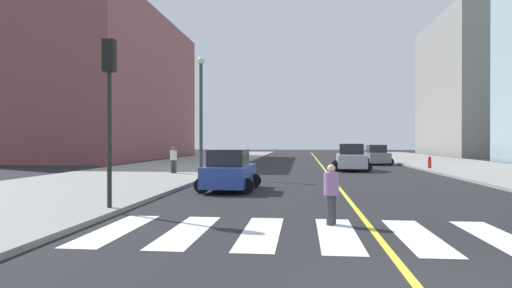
% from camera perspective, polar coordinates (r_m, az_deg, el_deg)
% --- Properties ---
extents(sidewalk_kerb_west, '(10.00, 120.00, 0.15)m').
position_cam_1_polar(sidewalk_kerb_west, '(28.61, -15.57, -3.90)').
color(sidewalk_kerb_west, gray).
rests_on(sidewalk_kerb_west, ground).
extents(crosswalk_paint, '(13.50, 4.00, 0.01)m').
position_cam_1_polar(crosswalk_paint, '(10.90, 15.22, -11.22)').
color(crosswalk_paint, silver).
rests_on(crosswalk_paint, ground).
extents(lane_divider_paint, '(0.16, 80.00, 0.01)m').
position_cam_1_polar(lane_divider_paint, '(46.62, 8.09, -2.34)').
color(lane_divider_paint, yellow).
rests_on(lane_divider_paint, ground).
extents(parking_garage_concrete, '(18.00, 24.00, 21.36)m').
position_cam_1_polar(parking_garage_concrete, '(78.67, 28.29, 6.51)').
color(parking_garage_concrete, gray).
rests_on(parking_garage_concrete, ground).
extents(low_rise_brick_west, '(16.00, 32.00, 17.91)m').
position_cam_1_polar(low_rise_brick_west, '(59.89, -19.13, 6.82)').
color(low_rise_brick_west, brown).
rests_on(low_rise_brick_west, ground).
extents(car_blue_nearest, '(2.60, 4.12, 1.83)m').
position_cam_1_polar(car_blue_nearest, '(19.81, -3.45, -3.51)').
color(car_blue_nearest, '#2D479E').
rests_on(car_blue_nearest, ground).
extents(car_gray_second, '(2.65, 4.20, 1.86)m').
position_cam_1_polar(car_gray_second, '(43.22, 15.21, -1.41)').
color(car_gray_second, slate).
rests_on(car_gray_second, ground).
extents(car_silver_third, '(2.94, 4.58, 2.01)m').
position_cam_1_polar(car_silver_third, '(33.86, 12.09, -1.77)').
color(car_silver_third, '#B7B7BC').
rests_on(car_silver_third, ground).
extents(traffic_light_far_corner, '(0.36, 0.41, 5.17)m').
position_cam_1_polar(traffic_light_far_corner, '(14.47, -18.29, 6.57)').
color(traffic_light_far_corner, black).
rests_on(traffic_light_far_corner, sidewalk_kerb_west).
extents(pedestrian_crossing, '(0.39, 0.39, 1.59)m').
position_cam_1_polar(pedestrian_crossing, '(11.82, 9.64, -6.04)').
color(pedestrian_crossing, '#38383D').
rests_on(pedestrian_crossing, ground).
extents(pedestrian_walking_west, '(0.42, 0.42, 1.68)m').
position_cam_1_polar(pedestrian_walking_west, '(28.95, -10.53, -1.86)').
color(pedestrian_walking_west, '#38383D').
rests_on(pedestrian_walking_west, sidewalk_kerb_west).
extents(fire_hydrant, '(0.26, 0.26, 0.89)m').
position_cam_1_polar(fire_hydrant, '(36.24, 21.39, -2.22)').
color(fire_hydrant, red).
rests_on(fire_hydrant, sidewalk_kerb_east).
extents(street_lamp, '(0.44, 0.44, 7.12)m').
position_cam_1_polar(street_lamp, '(27.00, -7.07, 4.98)').
color(street_lamp, '#38383D').
rests_on(street_lamp, sidewalk_kerb_west).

